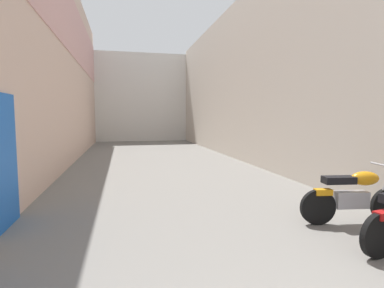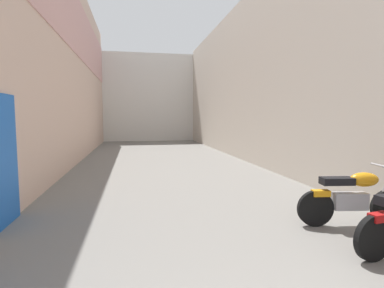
{
  "view_description": "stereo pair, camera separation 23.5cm",
  "coord_description": "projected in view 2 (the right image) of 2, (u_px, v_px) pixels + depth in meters",
  "views": [
    {
      "loc": [
        -1.42,
        0.25,
        1.82
      ],
      "look_at": [
        0.15,
        7.07,
        1.18
      ],
      "focal_mm": 28.2,
      "sensor_mm": 36.0,
      "label": 1
    },
    {
      "loc": [
        -1.19,
        0.2,
        1.82
      ],
      "look_at": [
        0.15,
        7.07,
        1.18
      ],
      "focal_mm": 28.2,
      "sensor_mm": 36.0,
      "label": 2
    }
  ],
  "objects": [
    {
      "name": "ground_plane",
      "position": [
        173.0,
        175.0,
        9.42
      ],
      "size": [
        38.87,
        38.87,
        0.0
      ],
      "primitive_type": "plane",
      "color": "slate"
    },
    {
      "name": "building_left",
      "position": [
        63.0,
        58.0,
        10.31
      ],
      "size": [
        0.45,
        22.87,
        7.56
      ],
      "color": "beige",
      "rests_on": "ground"
    },
    {
      "name": "building_right",
      "position": [
        255.0,
        77.0,
        11.74
      ],
      "size": [
        0.45,
        22.87,
        6.69
      ],
      "color": "beige",
      "rests_on": "ground"
    },
    {
      "name": "building_far_end",
      "position": [
        148.0,
        98.0,
        23.23
      ],
      "size": [
        9.65,
        2.0,
        6.48
      ],
      "primitive_type": "cube",
      "color": "silver",
      "rests_on": "ground"
    },
    {
      "name": "motorcycle_fourth",
      "position": [
        353.0,
        196.0,
        5.01
      ],
      "size": [
        1.84,
        0.58,
        1.04
      ],
      "color": "black",
      "rests_on": "ground"
    }
  ]
}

